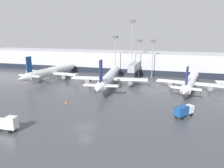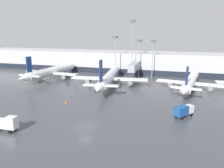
{
  "view_description": "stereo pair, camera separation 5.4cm",
  "coord_description": "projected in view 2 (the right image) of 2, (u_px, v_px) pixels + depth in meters",
  "views": [
    {
      "loc": [
        15.94,
        -35.96,
        17.95
      ],
      "look_at": [
        -1.62,
        23.73,
        3.0
      ],
      "focal_mm": 35.0,
      "sensor_mm": 36.0,
      "label": 1
    },
    {
      "loc": [
        15.99,
        -35.95,
        17.95
      ],
      "look_at": [
        -1.62,
        23.73,
        3.0
      ],
      "focal_mm": 35.0,
      "sensor_mm": 36.0,
      "label": 2
    }
  ],
  "objects": [
    {
      "name": "traffic_cone_1",
      "position": [
        34.0,
        76.0,
        89.04
      ],
      "size": [
        0.43,
        0.43,
        0.64
      ],
      "color": "orange",
      "rests_on": "ground_plane"
    },
    {
      "name": "traffic_cone_0",
      "position": [
        145.0,
        86.0,
        72.8
      ],
      "size": [
        0.38,
        0.38,
        0.68
      ],
      "color": "orange",
      "rests_on": "ground_plane"
    },
    {
      "name": "apron_light_mast_4",
      "position": [
        153.0,
        47.0,
        84.72
      ],
      "size": [
        1.8,
        1.8,
        14.92
      ],
      "color": "gray",
      "rests_on": "ground_plane"
    },
    {
      "name": "parked_jet_1",
      "position": [
        190.0,
        82.0,
        67.46
      ],
      "size": [
        20.91,
        31.92,
        9.11
      ],
      "rotation": [
        0.0,
        0.0,
        1.41
      ],
      "color": "white",
      "rests_on": "ground_plane"
    },
    {
      "name": "traffic_cone_2",
      "position": [
        66.0,
        102.0,
        56.03
      ],
      "size": [
        0.5,
        0.5,
        0.79
      ],
      "color": "orange",
      "rests_on": "ground_plane"
    },
    {
      "name": "ground_plane",
      "position": [
        85.0,
        127.0,
        42.12
      ],
      "size": [
        320.0,
        320.0,
        0.0
      ],
      "primitive_type": "plane",
      "color": "#424449"
    },
    {
      "name": "apron_light_mast_3",
      "position": [
        115.0,
        44.0,
        86.78
      ],
      "size": [
        1.8,
        1.8,
        16.28
      ],
      "color": "gray",
      "rests_on": "ground_plane"
    },
    {
      "name": "service_truck_2",
      "position": [
        184.0,
        110.0,
        46.65
      ],
      "size": [
        4.37,
        5.05,
        2.58
      ],
      "rotation": [
        0.0,
        0.0,
        0.92
      ],
      "color": "#19478C",
      "rests_on": "ground_plane"
    },
    {
      "name": "parked_jet_3",
      "position": [
        109.0,
        77.0,
        73.45
      ],
      "size": [
        25.96,
        38.14,
        10.47
      ],
      "rotation": [
        0.0,
        0.0,
        1.7
      ],
      "color": "silver",
      "rests_on": "ground_plane"
    },
    {
      "name": "apron_light_mast_5",
      "position": [
        139.0,
        47.0,
        87.02
      ],
      "size": [
        1.8,
        1.8,
        14.89
      ],
      "color": "gray",
      "rests_on": "ground_plane"
    },
    {
      "name": "terminal_building",
      "position": [
        139.0,
        62.0,
        98.82
      ],
      "size": [
        160.0,
        28.59,
        9.0
      ],
      "color": "#B2B2B7",
      "rests_on": "ground_plane"
    },
    {
      "name": "apron_light_mast_2",
      "position": [
        133.0,
        34.0,
        84.7
      ],
      "size": [
        1.8,
        1.8,
        22.29
      ],
      "color": "gray",
      "rests_on": "ground_plane"
    },
    {
      "name": "parked_jet_2",
      "position": [
        51.0,
        71.0,
        85.04
      ],
      "size": [
        23.28,
        34.53,
        9.8
      ],
      "rotation": [
        0.0,
        0.0,
        1.46
      ],
      "color": "white",
      "rests_on": "ground_plane"
    },
    {
      "name": "service_truck_1",
      "position": [
        6.0,
        123.0,
        40.08
      ],
      "size": [
        4.97,
        1.8,
        2.95
      ],
      "rotation": [
        0.0,
        0.0,
        0.03
      ],
      "color": "silver",
      "rests_on": "ground_plane"
    }
  ]
}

